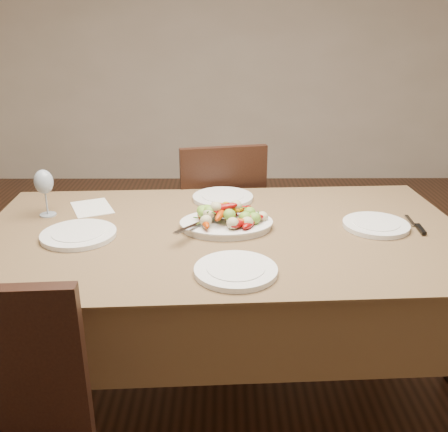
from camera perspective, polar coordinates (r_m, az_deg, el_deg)
name	(u,v)px	position (r m, az deg, el deg)	size (l,w,h in m)	color
floor	(253,365)	(2.44, 3.29, -16.61)	(6.00, 6.00, 0.00)	#391F11
wall_back	(237,34)	(4.93, 1.50, 20.11)	(5.00, 0.02, 2.80)	beige
dining_table	(224,317)	(2.06, 0.00, -11.48)	(1.84, 1.04, 0.76)	brown
chair_far	(217,225)	(2.69, -0.85, -1.06)	(0.42, 0.42, 0.95)	black
serving_platter	(226,225)	(1.91, 0.28, -1.07)	(0.34, 0.25, 0.02)	white
roasted_vegetables	(226,211)	(1.89, 0.28, 0.53)	(0.28, 0.19, 0.09)	maroon
serving_spoon	(210,220)	(1.86, -1.65, -0.49)	(0.28, 0.06, 0.03)	#9EA0A8
plate_left	(79,235)	(1.91, -16.27, -2.07)	(0.27, 0.27, 0.02)	white
plate_right	(376,225)	(2.01, 16.97, -1.02)	(0.25, 0.25, 0.02)	white
plate_far	(223,198)	(2.22, -0.13, 2.09)	(0.27, 0.27, 0.02)	white
plate_near	(236,271)	(1.58, 1.35, -6.28)	(0.26, 0.26, 0.02)	white
wine_glass	(45,192)	(2.13, -19.78, 2.64)	(0.08, 0.08, 0.20)	#8C99A5
menu_card	(92,208)	(2.20, -14.85, 0.92)	(0.15, 0.21, 0.00)	silver
table_knife	(416,226)	(2.06, 21.05, -1.05)	(0.02, 0.20, 0.01)	#9EA0A8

